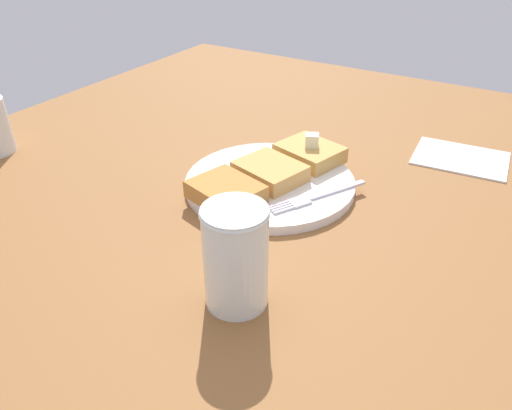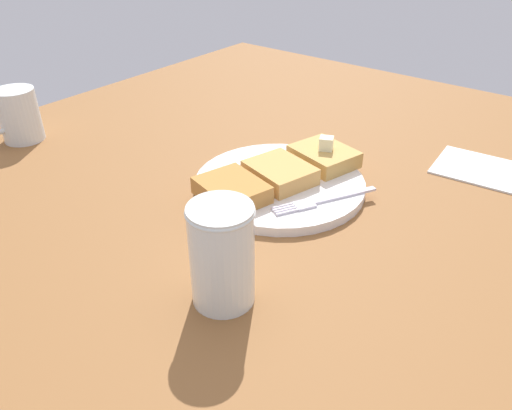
{
  "view_description": "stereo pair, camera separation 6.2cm",
  "coord_description": "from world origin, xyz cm",
  "px_view_note": "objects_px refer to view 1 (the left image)",
  "views": [
    {
      "loc": [
        65.61,
        36.25,
        40.17
      ],
      "look_at": [
        20.27,
        8.83,
        7.01
      ],
      "focal_mm": 35.0,
      "sensor_mm": 36.0,
      "label": 1
    },
    {
      "loc": [
        62.07,
        41.39,
        40.17
      ],
      "look_at": [
        20.27,
        8.83,
        7.01
      ],
      "focal_mm": 35.0,
      "sensor_mm": 36.0,
      "label": 2
    }
  ],
  "objects_px": {
    "syrup_jar": "(236,260)",
    "napkin": "(461,158)",
    "fork": "(313,197)",
    "plate": "(270,182)"
  },
  "relations": [
    {
      "from": "fork",
      "to": "syrup_jar",
      "type": "height_order",
      "value": "syrup_jar"
    },
    {
      "from": "plate",
      "to": "syrup_jar",
      "type": "xyz_separation_m",
      "value": [
        0.23,
        0.09,
        0.05
      ]
    },
    {
      "from": "fork",
      "to": "syrup_jar",
      "type": "bearing_deg",
      "value": 3.12
    },
    {
      "from": "napkin",
      "to": "plate",
      "type": "bearing_deg",
      "value": -42.57
    },
    {
      "from": "plate",
      "to": "napkin",
      "type": "relative_size",
      "value": 1.72
    },
    {
      "from": "plate",
      "to": "syrup_jar",
      "type": "bearing_deg",
      "value": 21.56
    },
    {
      "from": "syrup_jar",
      "to": "napkin",
      "type": "relative_size",
      "value": 0.79
    },
    {
      "from": "syrup_jar",
      "to": "napkin",
      "type": "distance_m",
      "value": 0.5
    },
    {
      "from": "plate",
      "to": "fork",
      "type": "height_order",
      "value": "fork"
    },
    {
      "from": "napkin",
      "to": "syrup_jar",
      "type": "bearing_deg",
      "value": -15.66
    }
  ]
}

